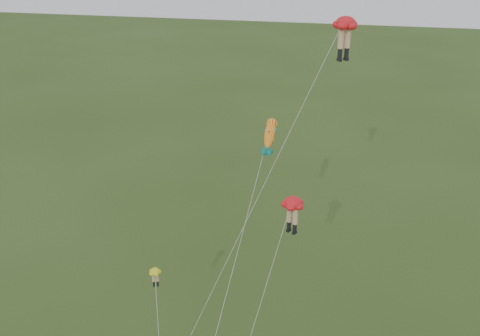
# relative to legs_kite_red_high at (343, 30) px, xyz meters

# --- Properties ---
(legs_kite_red_high) EXTENTS (11.49, 8.66, 24.55)m
(legs_kite_red_high) POSITION_rel_legs_kite_red_high_xyz_m (0.00, 0.00, 0.00)
(legs_kite_red_high) COLOR red
(legs_kite_red_high) RESTS_ON ground
(legs_kite_red_mid) EXTENTS (4.27, 6.65, 13.28)m
(legs_kite_red_mid) POSITION_rel_legs_kite_red_high_xyz_m (-2.39, -4.69, -11.11)
(legs_kite_red_mid) COLOR red
(legs_kite_red_mid) RESTS_ON ground
(legs_kite_yellow) EXTENTS (2.56, 5.61, 7.44)m
(legs_kite_yellow) POSITION_rel_legs_kite_red_high_xyz_m (-11.82, -6.84, -16.91)
(legs_kite_yellow) COLOR yellow
(legs_kite_yellow) RESTS_ON ground
(fish_kite) EXTENTS (3.41, 12.63, 16.82)m
(fish_kite) POSITION_rel_legs_kite_red_high_xyz_m (-4.87, 0.70, -8.10)
(fish_kite) COLOR yellow
(fish_kite) RESTS_ON ground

